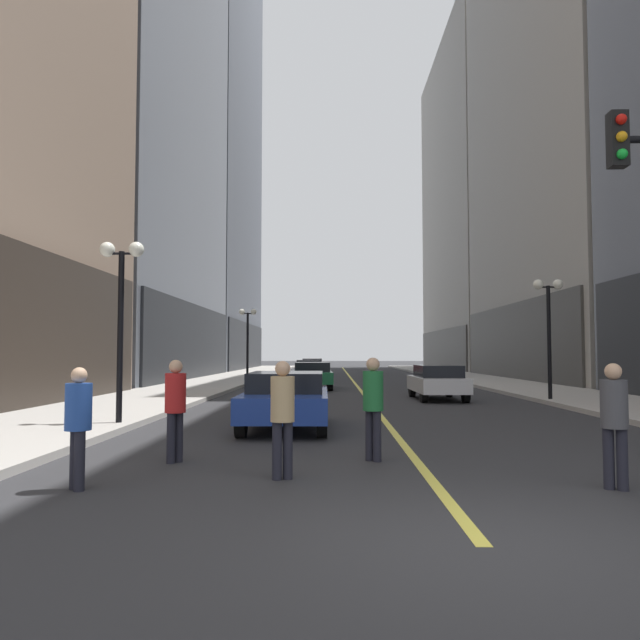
{
  "coord_description": "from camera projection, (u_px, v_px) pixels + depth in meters",
  "views": [
    {
      "loc": [
        -1.4,
        -5.71,
        1.77
      ],
      "look_at": [
        -1.92,
        22.63,
        3.32
      ],
      "focal_mm": 34.23,
      "sensor_mm": 36.0,
      "label": 1
    }
  ],
  "objects": [
    {
      "name": "ground_plane",
      "position": [
        352.0,
        380.0,
        40.52
      ],
      "size": [
        200.0,
        200.0,
        0.0
      ],
      "primitive_type": "plane",
      "color": "#2D2D30"
    },
    {
      "name": "sidewalk_left",
      "position": [
        229.0,
        379.0,
        40.67
      ],
      "size": [
        4.5,
        78.0,
        0.15
      ],
      "primitive_type": "cube",
      "color": "#ADA8A0",
      "rests_on": "ground"
    },
    {
      "name": "sidewalk_right",
      "position": [
        477.0,
        379.0,
        40.37
      ],
      "size": [
        4.5,
        78.0,
        0.15
      ],
      "primitive_type": "cube",
      "color": "#ADA8A0",
      "rests_on": "ground"
    },
    {
      "name": "lane_centre_stripe",
      "position": [
        352.0,
        380.0,
        40.52
      ],
      "size": [
        0.16,
        70.0,
        0.01
      ],
      "primitive_type": "cube",
      "color": "#E5D64C",
      "rests_on": "ground"
    },
    {
      "name": "building_left_far",
      "position": [
        199.0,
        131.0,
        67.19
      ],
      "size": [
        11.04,
        26.0,
        52.63
      ],
      "color": "slate",
      "rests_on": "ground"
    },
    {
      "name": "building_right_mid",
      "position": [
        587.0,
        19.0,
        41.05
      ],
      "size": [
        10.94,
        24.0,
        48.83
      ],
      "color": "#A8A399",
      "rests_on": "ground"
    },
    {
      "name": "building_right_far",
      "position": [
        494.0,
        207.0,
        66.14
      ],
      "size": [
        11.75,
        26.0,
        35.53
      ],
      "color": "#A8A399",
      "rests_on": "ground"
    },
    {
      "name": "car_blue",
      "position": [
        286.0,
        398.0,
        14.37
      ],
      "size": [
        1.99,
        4.35,
        1.32
      ],
      "color": "navy",
      "rests_on": "ground"
    },
    {
      "name": "car_white",
      "position": [
        437.0,
        381.0,
        23.23
      ],
      "size": [
        1.8,
        4.15,
        1.32
      ],
      "color": "silver",
      "rests_on": "ground"
    },
    {
      "name": "car_green",
      "position": [
        312.0,
        374.0,
        30.48
      ],
      "size": [
        2.1,
        4.63,
        1.32
      ],
      "color": "#196038",
      "rests_on": "ground"
    },
    {
      "name": "car_silver",
      "position": [
        309.0,
        369.0,
        40.71
      ],
      "size": [
        1.94,
        4.26,
        1.32
      ],
      "color": "#B7B7BC",
      "rests_on": "ground"
    },
    {
      "name": "car_maroon",
      "position": [
        312.0,
        366.0,
        51.48
      ],
      "size": [
        1.84,
        4.81,
        1.32
      ],
      "color": "maroon",
      "rests_on": "ground"
    },
    {
      "name": "pedestrian_in_green_parka",
      "position": [
        373.0,
        400.0,
        10.08
      ],
      "size": [
        0.48,
        0.48,
        1.7
      ],
      "color": "black",
      "rests_on": "ground"
    },
    {
      "name": "pedestrian_with_orange_bag",
      "position": [
        614.0,
        416.0,
        7.96
      ],
      "size": [
        0.46,
        0.46,
        1.64
      ],
      "color": "black",
      "rests_on": "ground"
    },
    {
      "name": "pedestrian_in_tan_trench",
      "position": [
        283.0,
        410.0,
        8.62
      ],
      "size": [
        0.45,
        0.45,
        1.67
      ],
      "color": "black",
      "rests_on": "ground"
    },
    {
      "name": "pedestrian_in_red_jacket",
      "position": [
        175.0,
        403.0,
        9.93
      ],
      "size": [
        0.47,
        0.47,
        1.67
      ],
      "color": "black",
      "rests_on": "ground"
    },
    {
      "name": "pedestrian_in_blue_hoodie",
      "position": [
        78.0,
        419.0,
        7.95
      ],
      "size": [
        0.48,
        0.48,
        1.59
      ],
      "color": "black",
      "rests_on": "ground"
    },
    {
      "name": "street_lamp_left_near",
      "position": [
        121.0,
        291.0,
        14.48
      ],
      "size": [
        1.06,
        0.36,
        4.43
      ],
      "color": "black",
      "rests_on": "ground"
    },
    {
      "name": "street_lamp_left_far",
      "position": [
        248.0,
        328.0,
        36.43
      ],
      "size": [
        1.06,
        0.36,
        4.43
      ],
      "color": "black",
      "rests_on": "ground"
    },
    {
      "name": "street_lamp_right_mid",
      "position": [
        549.0,
        312.0,
        21.85
      ],
      "size": [
        1.06,
        0.36,
        4.43
      ],
      "color": "black",
      "rests_on": "ground"
    },
    {
      "name": "fire_hydrant_right",
      "position": [
        615.0,
        400.0,
        17.78
      ],
      "size": [
        0.28,
        0.28,
        0.8
      ],
      "primitive_type": "cylinder",
      "color": "red",
      "rests_on": "ground"
    }
  ]
}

